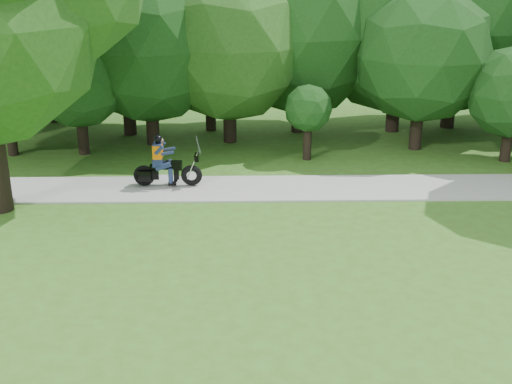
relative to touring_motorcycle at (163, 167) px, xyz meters
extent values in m
plane|color=#3D611B|center=(6.24, -8.23, -0.63)|extent=(100.00, 100.00, 0.00)
cube|color=#A0A09B|center=(6.24, -0.23, -0.60)|extent=(60.00, 2.20, 0.06)
cylinder|color=black|center=(1.90, 5.05, 0.27)|extent=(0.48, 0.48, 1.80)
sphere|color=#205117|center=(1.90, 5.05, 3.01)|extent=(5.67, 5.67, 5.67)
cylinder|color=black|center=(4.55, 6.47, 0.27)|extent=(0.52, 0.52, 1.80)
sphere|color=#163710|center=(4.55, 6.47, 3.23)|extent=(6.35, 6.35, 6.35)
cylinder|color=black|center=(8.31, 6.50, 0.27)|extent=(0.52, 0.52, 1.80)
sphere|color=#163710|center=(8.31, 6.50, 3.25)|extent=(6.41, 6.41, 6.41)
cylinder|color=black|center=(11.25, 2.43, 0.04)|extent=(0.35, 0.35, 1.34)
cylinder|color=black|center=(10.68, 7.06, 0.27)|extent=(0.54, 0.54, 1.80)
sphere|color=#163710|center=(10.68, 7.06, 3.37)|extent=(6.77, 6.77, 6.77)
cylinder|color=black|center=(-2.01, 6.20, 0.27)|extent=(0.49, 0.49, 1.80)
sphere|color=#163710|center=(-2.01, 6.20, 3.04)|extent=(5.76, 5.76, 5.76)
cylinder|color=black|center=(8.58, 3.97, 0.27)|extent=(0.44, 0.44, 1.80)
sphere|color=#163710|center=(8.58, 3.97, 2.70)|extent=(4.71, 4.71, 4.71)
cylinder|color=black|center=(1.10, 6.77, 0.25)|extent=(0.41, 0.41, 1.77)
sphere|color=#163710|center=(1.10, 6.77, 2.48)|extent=(4.14, 4.14, 4.14)
cylinder|color=black|center=(-5.50, 8.37, 0.27)|extent=(0.53, 0.53, 1.80)
sphere|color=#163710|center=(-5.50, 8.37, 3.32)|extent=(6.60, 6.60, 6.60)
cylinder|color=black|center=(4.56, 2.75, 0.00)|extent=(0.28, 0.28, 1.25)
sphere|color=#163710|center=(4.56, 2.75, 1.15)|extent=(1.62, 1.62, 1.62)
cylinder|color=black|center=(-0.93, 4.78, 0.27)|extent=(0.47, 0.47, 1.80)
sphere|color=#163710|center=(-0.93, 4.78, 2.95)|extent=(5.49, 5.49, 5.49)
cylinder|color=black|center=(-5.65, 3.47, 0.02)|extent=(0.35, 0.35, 1.29)
sphere|color=#163710|center=(-5.65, 3.47, 1.63)|extent=(2.98, 2.98, 2.98)
cylinder|color=black|center=(-3.20, 3.56, 0.17)|extent=(0.38, 0.38, 1.59)
sphere|color=#163710|center=(-3.20, 3.56, 2.14)|extent=(3.62, 3.62, 3.62)
torus|color=black|center=(-0.58, 0.00, -0.25)|extent=(0.64, 0.19, 0.64)
torus|color=black|center=(0.84, 0.00, -0.25)|extent=(0.64, 0.19, 0.64)
cube|color=black|center=(-0.04, 0.00, -0.20)|extent=(1.02, 0.22, 0.29)
cube|color=silver|center=(0.10, 0.00, -0.20)|extent=(0.44, 0.31, 0.37)
cube|color=black|center=(0.33, 0.00, 0.07)|extent=(0.48, 0.28, 0.24)
cube|color=black|center=(-0.15, 0.00, 0.03)|extent=(0.48, 0.29, 0.09)
cylinder|color=silver|center=(0.87, 0.00, 0.07)|extent=(0.36, 0.04, 0.82)
cylinder|color=silver|center=(1.03, 0.00, 0.46)|extent=(0.04, 0.58, 0.03)
cube|color=black|center=(-0.53, -0.20, -0.20)|extent=(0.38, 0.11, 0.31)
cube|color=black|center=(-0.53, 0.20, -0.20)|extent=(0.38, 0.11, 0.31)
cube|color=navy|center=(-0.15, 0.00, 0.16)|extent=(0.28, 0.35, 0.22)
cube|color=navy|center=(-0.14, 0.00, 0.49)|extent=(0.24, 0.38, 0.51)
cube|color=orange|center=(-0.14, 0.00, 0.51)|extent=(0.27, 0.42, 0.40)
sphere|color=black|center=(-0.11, 0.00, 0.87)|extent=(0.26, 0.26, 0.26)
camera|label=1|loc=(2.39, -18.18, 5.88)|focal=45.00mm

